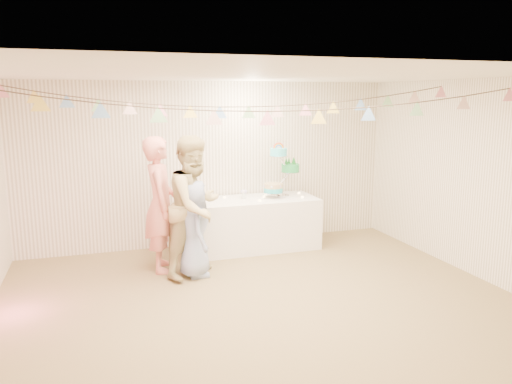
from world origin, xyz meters
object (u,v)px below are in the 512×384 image
object	(u,v)px
table	(249,224)
person_child	(194,229)
person_adult_b	(195,206)
cake_stand	(281,174)
person_adult_a	(160,204)

from	to	relation	value
table	person_child	distance (m)	1.44
person_adult_b	table	bearing A→B (deg)	0.46
person_adult_b	person_child	distance (m)	0.30
cake_stand	person_adult_a	xyz separation A→B (m)	(-1.99, -0.61, -0.23)
person_child	table	bearing A→B (deg)	-50.65
table	person_child	world-z (taller)	person_child
table	person_adult_a	xyz separation A→B (m)	(-1.44, -0.56, 0.53)
table	person_adult_a	size ratio (longest dim) A/B	1.15
cake_stand	person_adult_a	distance (m)	2.09
table	person_adult_a	bearing A→B (deg)	-158.83
cake_stand	person_adult_b	distance (m)	1.85
cake_stand	person_child	size ratio (longest dim) A/B	0.62
person_adult_b	person_child	bearing A→B (deg)	-161.97
person_adult_a	person_child	world-z (taller)	person_adult_a
cake_stand	person_child	xyz separation A→B (m)	(-1.61, -0.99, -0.50)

